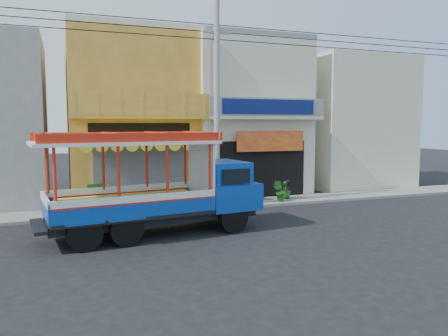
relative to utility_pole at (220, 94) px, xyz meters
name	(u,v)px	position (x,y,z in m)	size (l,w,h in m)	color
ground	(271,223)	(0.85, -3.30, -5.03)	(90.00, 90.00, 0.00)	black
sidewalk	(232,204)	(0.85, 0.70, -4.97)	(30.00, 2.00, 0.12)	slate
shophouse_left	(130,117)	(-3.15, 4.66, -0.92)	(6.00, 7.50, 8.24)	#BD802A
shophouse_right	(240,117)	(2.85, 4.66, -0.93)	(6.00, 6.75, 8.24)	beige
party_pilaster	(206,118)	(-0.15, 1.55, -1.03)	(0.35, 0.30, 8.00)	beige
filler_building_right	(345,123)	(9.85, 4.70, -1.23)	(6.00, 6.00, 7.60)	beige
utility_pole	(220,94)	(0.00, 0.00, 0.00)	(28.00, 0.26, 9.00)	gray
songthaew_truck	(169,185)	(-3.07, -3.38, -3.36)	(7.65, 3.27, 3.46)	black
green_sign	(97,199)	(-5.16, 1.07, -4.45)	(0.72, 0.37, 1.10)	black
potted_plant_b	(279,191)	(3.01, 0.18, -4.43)	(0.53, 0.43, 0.97)	#1A5217
potted_plant_c	(286,189)	(3.65, 0.75, -4.45)	(0.52, 0.52, 0.93)	#1A5217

